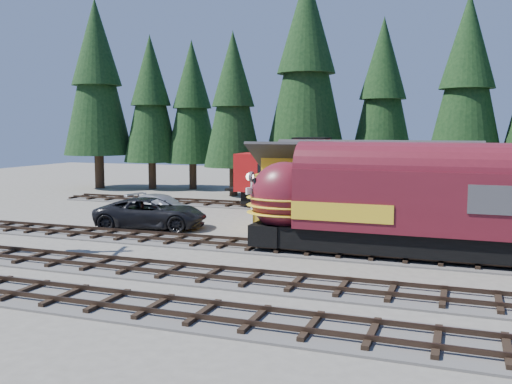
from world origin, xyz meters
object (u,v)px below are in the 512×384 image
(caboose, at_px, (300,176))
(locomotive, at_px, (394,207))
(depot, at_px, (367,181))
(pickup_truck_b, at_px, (161,206))
(pickup_truck_a, at_px, (151,213))

(caboose, bearing_deg, locomotive, -58.74)
(depot, bearing_deg, caboose, 129.42)
(locomotive, height_order, caboose, caboose)
(pickup_truck_b, bearing_deg, caboose, -34.15)
(caboose, distance_m, pickup_truck_a, 12.62)
(locomotive, bearing_deg, caboose, 121.26)
(locomotive, xyz_separation_m, caboose, (-8.50, 14.00, 0.06))
(pickup_truck_a, bearing_deg, pickup_truck_b, 8.62)
(pickup_truck_b, bearing_deg, pickup_truck_a, -143.61)
(pickup_truck_a, distance_m, pickup_truck_b, 4.31)
(depot, relative_size, locomotive, 0.86)
(pickup_truck_a, xyz_separation_m, pickup_truck_b, (-1.62, 3.99, -0.16))
(caboose, height_order, pickup_truck_b, caboose)
(depot, bearing_deg, pickup_truck_a, -164.58)
(locomotive, distance_m, pickup_truck_b, 17.84)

